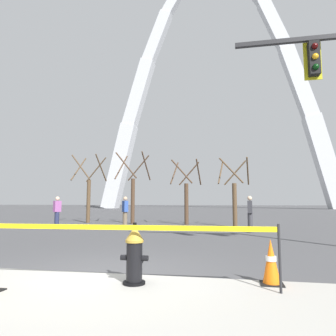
{
  "coord_description": "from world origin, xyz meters",
  "views": [
    {
      "loc": [
        2.25,
        -5.39,
        1.33
      ],
      "look_at": [
        0.22,
        5.0,
        2.5
      ],
      "focal_mm": 32.82,
      "sensor_mm": 36.0,
      "label": 1
    }
  ],
  "objects_px": {
    "traffic_cone_by_hydrant": "(271,262)",
    "pedestrian_walking_left": "(125,212)",
    "pedestrian_walking_right": "(57,212)",
    "fire_hydrant": "(135,255)",
    "pedestrian_standing_center": "(250,214)",
    "monument_arch": "(215,94)"
  },
  "relations": [
    {
      "from": "traffic_cone_by_hydrant",
      "to": "pedestrian_walking_left",
      "type": "xyz_separation_m",
      "value": [
        -5.63,
        9.12,
        0.46
      ]
    },
    {
      "from": "pedestrian_walking_left",
      "to": "pedestrian_walking_right",
      "type": "height_order",
      "value": "same"
    },
    {
      "from": "fire_hydrant",
      "to": "pedestrian_walking_left",
      "type": "xyz_separation_m",
      "value": [
        -3.44,
        9.52,
        0.35
      ]
    },
    {
      "from": "pedestrian_standing_center",
      "to": "pedestrian_walking_right",
      "type": "xyz_separation_m",
      "value": [
        -9.22,
        -0.12,
        0.0
      ]
    },
    {
      "from": "pedestrian_walking_left",
      "to": "pedestrian_walking_right",
      "type": "relative_size",
      "value": 1.0
    },
    {
      "from": "pedestrian_walking_left",
      "to": "monument_arch",
      "type": "bearing_deg",
      "value": 86.69
    },
    {
      "from": "traffic_cone_by_hydrant",
      "to": "pedestrian_walking_right",
      "type": "relative_size",
      "value": 0.46
    },
    {
      "from": "fire_hydrant",
      "to": "pedestrian_walking_left",
      "type": "distance_m",
      "value": 10.13
    },
    {
      "from": "fire_hydrant",
      "to": "traffic_cone_by_hydrant",
      "type": "distance_m",
      "value": 2.22
    },
    {
      "from": "fire_hydrant",
      "to": "pedestrian_walking_right",
      "type": "xyz_separation_m",
      "value": [
        -6.77,
        8.98,
        0.35
      ]
    },
    {
      "from": "monument_arch",
      "to": "fire_hydrant",
      "type": "bearing_deg",
      "value": -89.26
    },
    {
      "from": "pedestrian_walking_right",
      "to": "fire_hydrant",
      "type": "bearing_deg",
      "value": -52.98
    },
    {
      "from": "traffic_cone_by_hydrant",
      "to": "pedestrian_standing_center",
      "type": "distance_m",
      "value": 8.72
    },
    {
      "from": "monument_arch",
      "to": "pedestrian_walking_right",
      "type": "bearing_deg",
      "value": -97.24
    },
    {
      "from": "pedestrian_walking_left",
      "to": "pedestrian_standing_center",
      "type": "height_order",
      "value": "same"
    },
    {
      "from": "pedestrian_standing_center",
      "to": "pedestrian_walking_right",
      "type": "height_order",
      "value": "same"
    },
    {
      "from": "monument_arch",
      "to": "pedestrian_standing_center",
      "type": "relative_size",
      "value": 33.73
    },
    {
      "from": "monument_arch",
      "to": "pedestrian_walking_left",
      "type": "xyz_separation_m",
      "value": [
        -2.71,
        -46.99,
        -22.38
      ]
    },
    {
      "from": "fire_hydrant",
      "to": "traffic_cone_by_hydrant",
      "type": "xyz_separation_m",
      "value": [
        2.18,
        0.4,
        -0.11
      ]
    },
    {
      "from": "fire_hydrant",
      "to": "traffic_cone_by_hydrant",
      "type": "relative_size",
      "value": 1.36
    },
    {
      "from": "traffic_cone_by_hydrant",
      "to": "pedestrian_standing_center",
      "type": "xyz_separation_m",
      "value": [
        0.27,
        8.7,
        0.46
      ]
    },
    {
      "from": "pedestrian_walking_right",
      "to": "monument_arch",
      "type": "bearing_deg",
      "value": 82.76
    }
  ]
}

